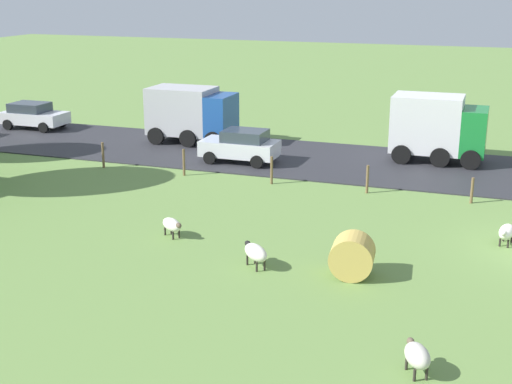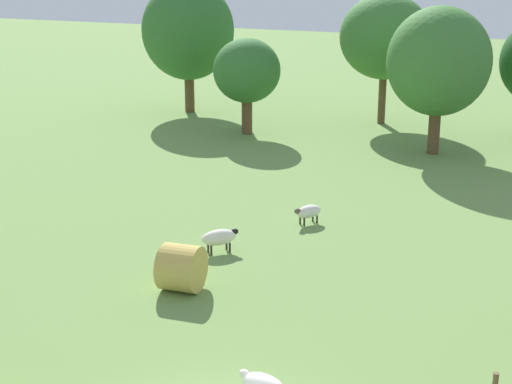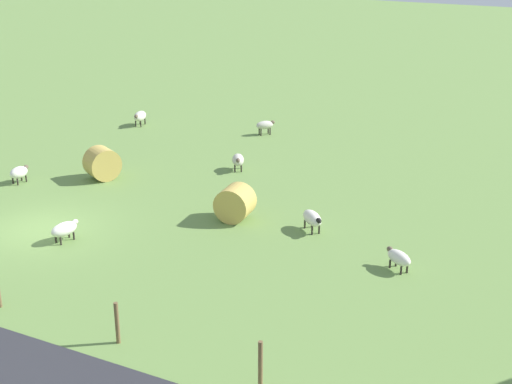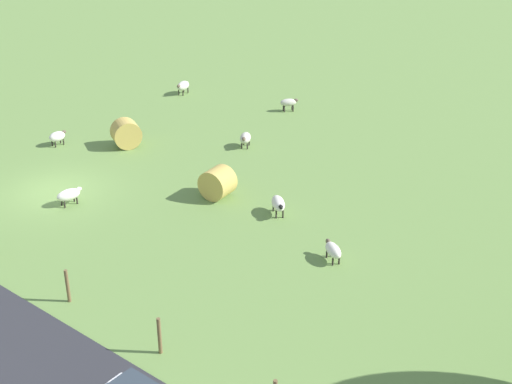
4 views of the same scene
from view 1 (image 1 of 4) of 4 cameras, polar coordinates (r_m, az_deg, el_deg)
The scene contains 14 objects.
sheep_1 at distance 17.40m, azimuth 12.86°, elevation -12.73°, with size 1.09×0.92×0.77m.
sheep_3 at distance 26.29m, azimuth 19.55°, elevation -3.05°, with size 1.22×0.70×0.72m.
sheep_4 at distance 22.85m, azimuth -0.03°, elevation -4.89°, with size 1.17×1.22×0.78m.
sheep_6 at distance 25.71m, azimuth -6.78°, elevation -2.64°, with size 0.96×1.12×0.69m.
hay_bale_0 at distance 22.32m, azimuth 7.76°, elevation -5.12°, with size 1.37×1.37×1.12m, color tan.
fence_post_2 at distance 30.68m, azimuth 17.02°, elevation 0.12°, with size 0.12×0.12×1.10m, color brown.
fence_post_3 at distance 31.09m, azimuth 8.97°, elevation 1.02°, with size 0.12×0.12×1.25m, color brown.
fence_post_4 at distance 32.12m, azimuth 1.27°, elevation 1.77°, with size 0.12×0.12×1.29m, color brown.
fence_post_5 at distance 33.69m, azimuth -5.84°, elevation 2.40°, with size 0.12×0.12×1.28m, color brown.
fence_post_6 at distance 35.74m, azimuth -12.23°, elevation 2.93°, with size 0.12×0.12×1.28m, color brown.
truck_0 at distance 36.98m, azimuth 14.41°, elevation 5.13°, with size 2.74×4.64×3.32m.
truck_2 at distance 40.32m, azimuth -5.24°, elevation 6.39°, with size 2.80×4.77×3.09m.
car_0 at distance 46.23m, azimuth -17.51°, elevation 5.93°, with size 2.14×3.99×1.59m.
car_3 at distance 35.80m, azimuth -1.22°, elevation 3.78°, with size 2.11×3.86×1.65m.
Camera 1 is at (-24.45, 2.11, 8.94)m, focal length 49.61 mm.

